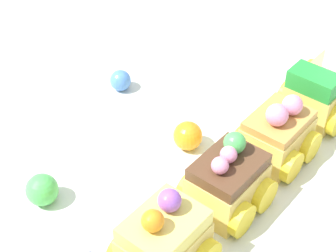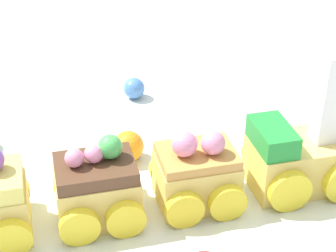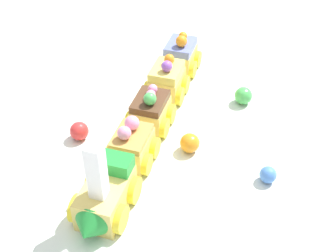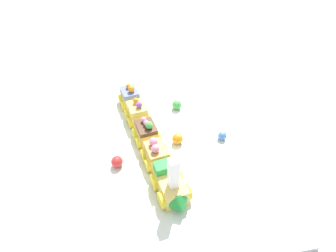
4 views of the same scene
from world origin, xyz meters
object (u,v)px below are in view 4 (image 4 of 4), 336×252
Objects in this scene: cake_train_locomotive at (172,187)px; gumball_red at (117,162)px; gumball_orange at (178,139)px; cake_car_blueberry at (130,98)px; gumball_green at (177,105)px; cake_car_chocolate at (146,133)px; cake_car_lemon at (138,114)px; cake_car_caramel at (156,154)px; gumball_blue at (222,136)px.

cake_train_locomotive is 4.28× the size of gumball_red.
cake_train_locomotive is 0.17m from gumball_orange.
cake_car_blueberry is 0.15m from gumball_green.
gumball_orange is at bearing 62.35° from cake_car_chocolate.
cake_car_chocolate is at bearing -107.26° from gumball_orange.
cake_car_lemon is at bearing -0.03° from cake_car_blueberry.
gumball_green is at bearing 144.96° from cake_car_caramel.
gumball_red is (-0.11, -0.12, -0.02)m from cake_train_locomotive.
cake_car_blueberry is (-0.25, -0.05, 0.00)m from cake_car_caramel.
cake_train_locomotive reaches higher than cake_car_lemon.
cake_train_locomotive is 1.58× the size of cake_car_caramel.
gumball_green is at bearing 128.38° from cake_car_chocolate.
cake_car_chocolate is at bearing 133.14° from gumball_red.
cake_car_lemon is 3.25× the size of gumball_blue.
cake_car_caramel is 1.00× the size of cake_car_chocolate.
gumball_red is 1.20× the size of gumball_blue.
gumball_blue is at bearing 70.74° from cake_car_chocolate.
gumball_blue is (0.20, 0.23, -0.02)m from cake_car_blueberry.
cake_car_lemon reaches higher than gumball_blue.
cake_car_chocolate is (-0.18, -0.03, -0.00)m from cake_train_locomotive.
cake_car_lemon is at bearing 179.97° from cake_train_locomotive.
cake_car_caramel is 0.20m from gumball_blue.
gumball_green is at bearing 168.97° from gumball_orange.
gumball_orange is at bearing 30.51° from cake_car_lemon.
cake_car_lemon is (-0.17, -0.03, 0.00)m from cake_car_caramel.
gumball_green is at bearing 155.83° from cake_train_locomotive.
cake_car_lemon is (-0.09, -0.02, 0.00)m from cake_car_chocolate.
cake_train_locomotive is 0.23m from gumball_blue.
cake_car_caramel is 0.25m from cake_car_blueberry.
gumball_red is 0.98× the size of gumball_green.
cake_car_chocolate is 0.21m from gumball_blue.
cake_train_locomotive is 1.58× the size of cake_car_lemon.
cake_train_locomotive is at bearing -16.30° from gumball_orange.
cake_car_lemon reaches higher than cake_car_chocolate.
gumball_blue is at bearing 86.82° from gumball_orange.
cake_car_lemon is 1.00× the size of cake_car_blueberry.
cake_car_chocolate reaches higher than gumball_red.
cake_car_lemon is 0.15m from gumball_orange.
cake_car_caramel reaches higher than gumball_orange.
gumball_red reaches higher than gumball_blue.
gumball_blue is (-0.05, 0.19, -0.01)m from cake_car_caramel.
cake_car_lemon is at bearing -179.98° from cake_car_chocolate.
cake_car_chocolate is 2.70× the size of gumball_red.
gumball_blue is (0.01, 0.12, -0.00)m from gumball_orange.
cake_car_caramel is 1.00× the size of cake_car_blueberry.
cake_car_caramel is at bearing -49.05° from gumball_orange.
cake_car_lemon is 0.13m from gumball_green.
cake_car_caramel is 3.25× the size of gumball_blue.
gumball_green is 0.15m from gumball_orange.
gumball_green is (0.05, 0.14, -0.01)m from cake_car_blueberry.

